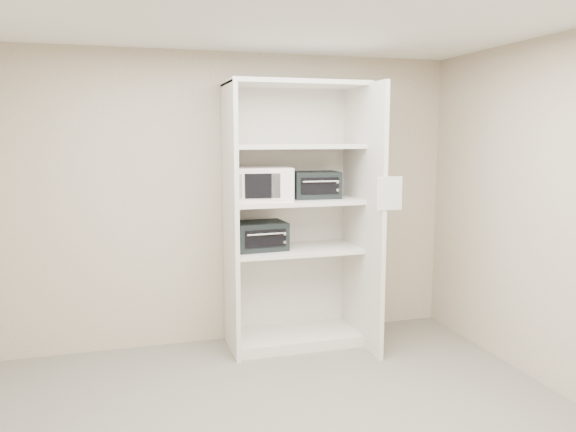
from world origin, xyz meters
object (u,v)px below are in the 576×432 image
object	(u,v)px
shelving_unit	(300,225)
toaster_oven_upper	(315,185)
microwave	(263,184)
toaster_oven_lower	(260,236)

from	to	relation	value
shelving_unit	toaster_oven_upper	xyz separation A→B (m)	(0.16, 0.04, 0.36)
toaster_oven_upper	microwave	bearing A→B (deg)	-169.15
toaster_oven_upper	toaster_oven_lower	world-z (taller)	toaster_oven_upper
microwave	toaster_oven_lower	distance (m)	0.47
toaster_oven_lower	toaster_oven_upper	bearing A→B (deg)	-0.36
shelving_unit	microwave	distance (m)	0.52
microwave	toaster_oven_upper	world-z (taller)	microwave
microwave	toaster_oven_upper	xyz separation A→B (m)	(0.51, 0.07, -0.03)
toaster_oven_upper	toaster_oven_lower	size ratio (longest dim) A/B	0.94
microwave	toaster_oven_upper	bearing A→B (deg)	14.68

